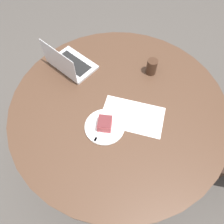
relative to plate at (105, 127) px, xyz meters
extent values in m
plane|color=#4C4742|center=(0.09, 0.16, -0.74)|extent=(12.00, 12.00, 0.00)
cylinder|color=#4C3323|center=(0.09, 0.16, -0.73)|extent=(0.42, 0.42, 0.02)
cylinder|color=#4C3323|center=(0.09, 0.16, -0.38)|extent=(0.13, 0.13, 0.68)
cylinder|color=#4C3323|center=(0.09, 0.16, -0.02)|extent=(1.39, 1.39, 0.03)
cube|color=black|center=(0.77, -0.22, -0.52)|extent=(0.04, 0.04, 0.43)
cube|color=black|center=(0.87, 0.15, -0.52)|extent=(0.04, 0.04, 0.43)
cube|color=white|center=(0.17, 0.07, 0.00)|extent=(0.43, 0.33, 0.00)
cylinder|color=white|center=(0.00, 0.00, 0.00)|extent=(0.24, 0.24, 0.01)
cube|color=#B74C51|center=(0.00, 0.00, 0.03)|extent=(0.09, 0.10, 0.06)
cube|color=maroon|center=(0.00, 0.00, 0.07)|extent=(0.09, 0.10, 0.00)
cube|color=silver|center=(-0.02, -0.02, 0.01)|extent=(0.09, 0.15, 0.00)
cube|color=silver|center=(-0.06, -0.08, 0.01)|extent=(0.04, 0.04, 0.00)
cylinder|color=#3D2619|center=(0.33, 0.41, 0.05)|extent=(0.07, 0.07, 0.11)
cube|color=silver|center=(-0.21, 0.51, 0.00)|extent=(0.37, 0.37, 0.02)
cube|color=black|center=(-0.21, 0.51, 0.01)|extent=(0.27, 0.26, 0.00)
cube|color=silver|center=(-0.28, 0.43, 0.11)|extent=(0.23, 0.22, 0.20)
cube|color=black|center=(-0.28, 0.44, 0.11)|extent=(0.22, 0.21, 0.18)
camera|label=1|loc=(0.01, -0.60, 1.15)|focal=35.00mm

